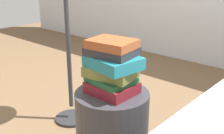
% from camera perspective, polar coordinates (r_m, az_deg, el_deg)
% --- Properties ---
extents(side_table, '(0.39, 0.39, 0.42)m').
position_cam_1_polar(side_table, '(1.56, 0.00, -12.30)').
color(side_table, '#333338').
rests_on(side_table, ground_plane).
extents(book_maroon, '(0.23, 0.20, 0.06)m').
position_cam_1_polar(book_maroon, '(1.45, 0.11, -4.20)').
color(book_maroon, maroon).
rests_on(book_maroon, side_table).
extents(book_forest, '(0.23, 0.20, 0.03)m').
position_cam_1_polar(book_forest, '(1.44, -0.25, -2.60)').
color(book_forest, '#1E512D').
rests_on(book_forest, book_maroon).
extents(book_olive, '(0.27, 0.21, 0.05)m').
position_cam_1_polar(book_olive, '(1.43, -0.23, -0.95)').
color(book_olive, olive).
rests_on(book_olive, book_forest).
extents(book_teal, '(0.28, 0.24, 0.06)m').
position_cam_1_polar(book_teal, '(1.40, 0.28, 1.07)').
color(book_teal, '#1E727F').
rests_on(book_teal, book_olive).
extents(book_charcoal, '(0.25, 0.22, 0.04)m').
position_cam_1_polar(book_charcoal, '(1.40, 0.05, 3.26)').
color(book_charcoal, '#28282D').
rests_on(book_charcoal, book_teal).
extents(book_rust, '(0.24, 0.20, 0.04)m').
position_cam_1_polar(book_rust, '(1.38, 0.13, 4.78)').
color(book_rust, '#994723').
rests_on(book_rust, book_charcoal).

